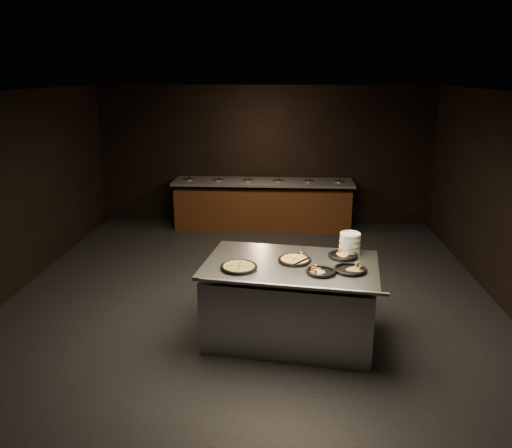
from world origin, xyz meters
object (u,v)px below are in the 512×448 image
at_px(pan_cheese_whole, 295,260).
at_px(plate_stack, 350,243).
at_px(pan_veggie_whole, 239,267).
at_px(serving_counter, 290,303).

bearing_deg(pan_cheese_whole, plate_stack, 26.38).
xyz_separation_m(plate_stack, pan_veggie_whole, (-1.34, -0.61, -0.11)).
distance_m(serving_counter, pan_cheese_whole, 0.54).
bearing_deg(pan_veggie_whole, pan_cheese_whole, 22.49).
distance_m(plate_stack, pan_cheese_whole, 0.78).
bearing_deg(pan_cheese_whole, pan_veggie_whole, -157.51).
distance_m(serving_counter, plate_stack, 1.06).
bearing_deg(pan_veggie_whole, plate_stack, 24.52).
xyz_separation_m(serving_counter, plate_stack, (0.73, 0.41, 0.64)).
height_order(serving_counter, pan_veggie_whole, pan_veggie_whole).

